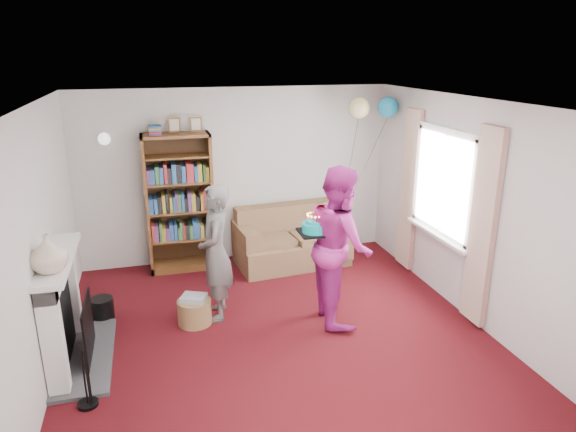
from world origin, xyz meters
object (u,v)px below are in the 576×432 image
object	(u,v)px
sofa	(291,242)
person_magenta	(340,245)
person_striped	(216,253)
birthday_cake	(315,227)
bookcase	(179,204)

from	to	relation	value
sofa	person_magenta	world-z (taller)	person_magenta
person_striped	sofa	bearing A→B (deg)	145.97
birthday_cake	sofa	bearing A→B (deg)	83.50
sofa	person_striped	bearing A→B (deg)	-138.82
bookcase	person_magenta	xyz separation A→B (m)	(1.63, -1.97, -0.04)
sofa	birthday_cake	xyz separation A→B (m)	(-0.19, -1.70, 0.81)
sofa	birthday_cake	distance (m)	1.89
person_striped	person_magenta	bearing A→B (deg)	82.84
person_magenta	birthday_cake	distance (m)	0.36
person_magenta	birthday_cake	world-z (taller)	person_magenta
sofa	person_striped	xyz separation A→B (m)	(-1.26, -1.33, 0.48)
bookcase	sofa	xyz separation A→B (m)	(1.54, -0.24, -0.63)
person_magenta	bookcase	bearing A→B (deg)	44.33
bookcase	sofa	world-z (taller)	bookcase
bookcase	person_magenta	world-z (taller)	bookcase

